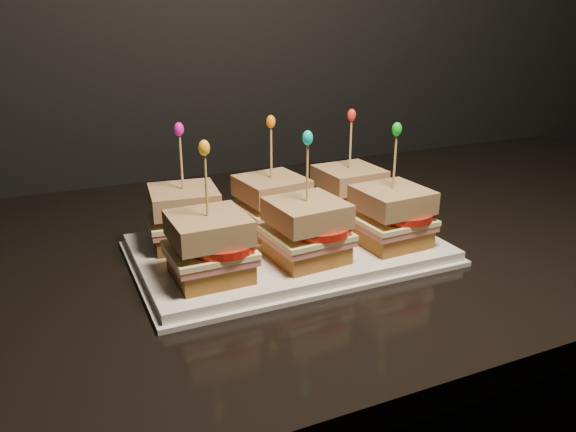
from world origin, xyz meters
name	(u,v)px	position (x,y,z in m)	size (l,w,h in m)	color
granite_slab	(8,296)	(0.52, 1.65, 0.88)	(2.47, 0.72, 0.03)	black
platter	(288,249)	(0.85, 1.58, 0.90)	(0.38, 0.23, 0.02)	white
platter_rim	(288,254)	(0.85, 1.58, 0.90)	(0.39, 0.25, 0.01)	white
sandwich_0_bread_bot	(186,235)	(0.73, 1.64, 0.92)	(0.08, 0.08, 0.02)	#623312
sandwich_0_ham	(185,224)	(0.73, 1.64, 0.94)	(0.09, 0.08, 0.01)	#B3665C
sandwich_0_cheese	(185,219)	(0.73, 1.64, 0.95)	(0.09, 0.09, 0.01)	#FCF4A2
sandwich_0_tomato	(195,213)	(0.75, 1.63, 0.95)	(0.08, 0.08, 0.01)	red
sandwich_0_bread_top	(184,199)	(0.73, 1.64, 0.97)	(0.08, 0.08, 0.03)	brown
sandwich_0_pick	(181,166)	(0.73, 1.64, 1.02)	(0.00, 0.00, 0.09)	tan
sandwich_0_frill	(179,129)	(0.73, 1.64, 1.06)	(0.01, 0.01, 0.02)	#C91395
sandwich_1_bread_bot	(272,221)	(0.85, 1.64, 0.92)	(0.08, 0.08, 0.02)	#623312
sandwich_1_ham	(272,211)	(0.85, 1.64, 0.94)	(0.09, 0.08, 0.01)	#B3665C
sandwich_1_cheese	(272,206)	(0.85, 1.64, 0.95)	(0.09, 0.09, 0.01)	#FCF4A2
sandwich_1_tomato	(282,201)	(0.87, 1.63, 0.95)	(0.08, 0.08, 0.01)	red
sandwich_1_bread_top	(272,188)	(0.85, 1.64, 0.97)	(0.08, 0.08, 0.03)	brown
sandwich_1_pick	(271,156)	(0.85, 1.64, 1.02)	(0.00, 0.00, 0.09)	tan
sandwich_1_frill	(271,122)	(0.85, 1.64, 1.06)	(0.01, 0.01, 0.02)	orange
sandwich_2_bread_bot	(348,210)	(0.97, 1.64, 0.92)	(0.08, 0.08, 0.02)	#623312
sandwich_2_ham	(348,200)	(0.97, 1.64, 0.94)	(0.09, 0.08, 0.01)	#B3665C
sandwich_2_cheese	(349,195)	(0.97, 1.64, 0.95)	(0.09, 0.09, 0.01)	#FCF4A2
sandwich_2_tomato	(358,190)	(0.99, 1.63, 0.95)	(0.08, 0.08, 0.01)	red
sandwich_2_bread_top	(349,178)	(0.97, 1.64, 0.97)	(0.08, 0.08, 0.03)	brown
sandwich_2_pick	(350,147)	(0.97, 1.64, 1.02)	(0.00, 0.00, 0.09)	tan
sandwich_2_frill	(352,115)	(0.97, 1.64, 1.06)	(0.01, 0.01, 0.02)	red
sandwich_3_bread_bot	(210,268)	(0.73, 1.53, 0.92)	(0.08, 0.08, 0.02)	#623312
sandwich_3_ham	(210,255)	(0.73, 1.53, 0.94)	(0.09, 0.08, 0.01)	#B3665C
sandwich_3_cheese	(210,250)	(0.73, 1.53, 0.95)	(0.09, 0.09, 0.01)	#FCF4A2
sandwich_3_tomato	(221,243)	(0.75, 1.52, 0.95)	(0.08, 0.08, 0.01)	red
sandwich_3_bread_top	(208,228)	(0.73, 1.53, 0.97)	(0.08, 0.08, 0.03)	brown
sandwich_3_pick	(206,189)	(0.73, 1.53, 1.02)	(0.00, 0.00, 0.09)	tan
sandwich_3_frill	(204,148)	(0.73, 1.53, 1.06)	(0.01, 0.01, 0.02)	#FBA015
sandwich_4_bread_bot	(306,250)	(0.85, 1.53, 0.92)	(0.08, 0.08, 0.02)	#623312
sandwich_4_ham	(306,238)	(0.85, 1.53, 0.94)	(0.09, 0.08, 0.01)	#B3665C
sandwich_4_cheese	(306,233)	(0.85, 1.53, 0.95)	(0.09, 0.09, 0.01)	#FCF4A2
sandwich_4_tomato	(318,227)	(0.87, 1.52, 0.95)	(0.08, 0.08, 0.01)	red
sandwich_4_bread_top	(307,213)	(0.85, 1.53, 0.97)	(0.08, 0.08, 0.03)	brown
sandwich_4_pick	(307,176)	(0.85, 1.53, 1.02)	(0.00, 0.00, 0.09)	tan
sandwich_4_frill	(308,138)	(0.85, 1.53, 1.06)	(0.01, 0.01, 0.02)	#04C7B6
sandwich_5_bread_bot	(390,235)	(0.97, 1.53, 0.92)	(0.08, 0.08, 0.02)	#623312
sandwich_5_ham	(391,224)	(0.97, 1.53, 0.94)	(0.09, 0.08, 0.01)	#B3665C
sandwich_5_cheese	(391,219)	(0.97, 1.53, 0.95)	(0.09, 0.09, 0.01)	#FCF4A2
sandwich_5_tomato	(402,213)	(0.99, 1.52, 0.95)	(0.08, 0.08, 0.01)	red
sandwich_5_bread_top	(392,199)	(0.97, 1.53, 0.97)	(0.08, 0.08, 0.03)	brown
sandwich_5_pick	(395,165)	(0.97, 1.53, 1.02)	(0.00, 0.00, 0.09)	tan
sandwich_5_frill	(397,129)	(0.97, 1.53, 1.06)	(0.01, 0.01, 0.02)	#10AF1B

